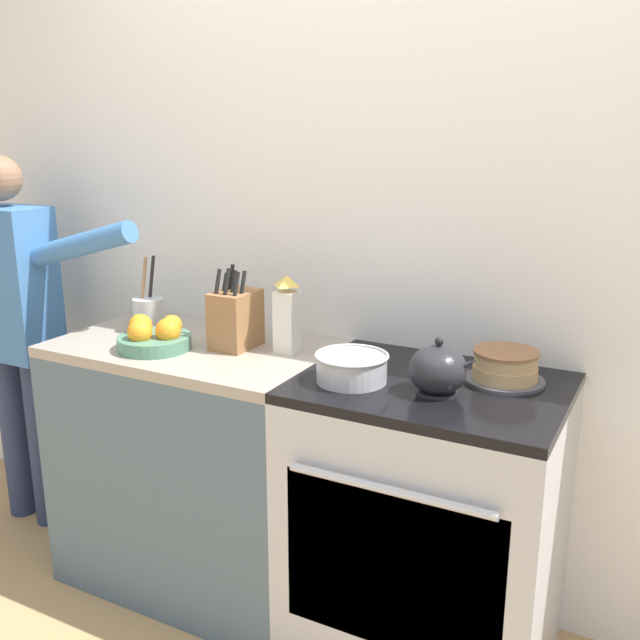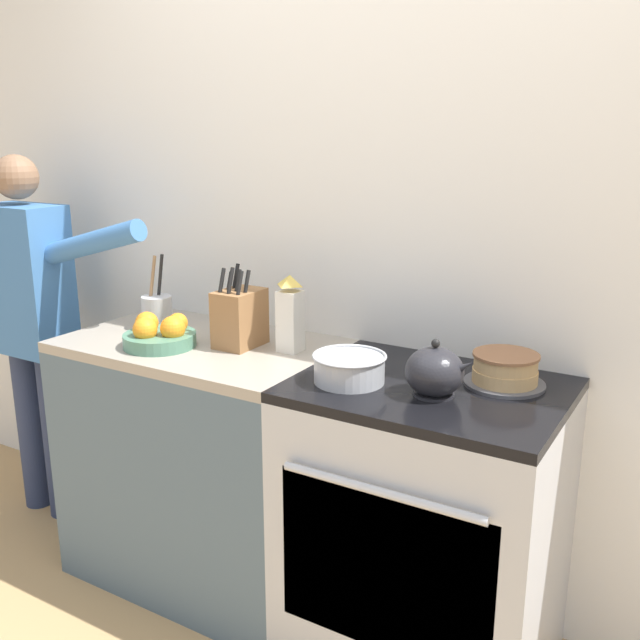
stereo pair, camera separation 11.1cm
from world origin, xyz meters
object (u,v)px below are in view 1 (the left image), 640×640
at_px(layer_cake, 505,367).
at_px(mixing_bowl, 352,367).
at_px(stove_range, 425,523).
at_px(utensil_crock, 149,314).
at_px(knife_block, 236,319).
at_px(milk_carton, 287,316).
at_px(person_baker, 16,314).
at_px(fruit_bowl, 154,337).
at_px(tea_kettle, 438,370).

xyz_separation_m(layer_cake, mixing_bowl, (-0.39, -0.20, -0.00)).
bearing_deg(stove_range, mixing_bowl, -156.49).
distance_m(mixing_bowl, utensil_crock, 0.88).
bearing_deg(knife_block, layer_cake, 5.06).
bearing_deg(mixing_bowl, milk_carton, 152.25).
bearing_deg(stove_range, person_baker, -179.97).
xyz_separation_m(layer_cake, milk_carton, (-0.69, -0.04, 0.08)).
relative_size(milk_carton, person_baker, 0.17).
distance_m(stove_range, layer_cake, 0.53).
xyz_separation_m(layer_cake, fruit_bowl, (-1.10, -0.22, -0.00)).
height_order(mixing_bowl, person_baker, person_baker).
xyz_separation_m(tea_kettle, knife_block, (-0.73, 0.10, 0.03)).
height_order(knife_block, person_baker, person_baker).
distance_m(fruit_bowl, person_baker, 0.80).
xyz_separation_m(stove_range, fruit_bowl, (-0.92, -0.11, 0.49)).
distance_m(tea_kettle, fruit_bowl, 0.96).
distance_m(layer_cake, fruit_bowl, 1.12).
bearing_deg(utensil_crock, mixing_bowl, -9.06).
relative_size(stove_range, knife_block, 3.27).
bearing_deg(mixing_bowl, utensil_crock, 170.94).
xyz_separation_m(stove_range, knife_block, (-0.69, 0.03, 0.54)).
distance_m(utensil_crock, milk_carton, 0.56).
distance_m(layer_cake, knife_block, 0.88).
bearing_deg(fruit_bowl, stove_range, 6.72).
bearing_deg(layer_cake, knife_block, -174.94).
xyz_separation_m(stove_range, layer_cake, (0.18, 0.11, 0.49)).
bearing_deg(knife_block, mixing_bowl, -14.43).
xyz_separation_m(tea_kettle, mixing_bowl, (-0.25, -0.02, -0.03)).
distance_m(knife_block, milk_carton, 0.18).
bearing_deg(utensil_crock, fruit_bowl, -44.88).
bearing_deg(tea_kettle, knife_block, 172.28).
distance_m(fruit_bowl, milk_carton, 0.45).
height_order(knife_block, utensil_crock, knife_block).
height_order(stove_range, milk_carton, milk_carton).
height_order(tea_kettle, fruit_bowl, tea_kettle).
xyz_separation_m(layer_cake, knife_block, (-0.87, -0.08, 0.05)).
bearing_deg(person_baker, milk_carton, -8.30).
xyz_separation_m(milk_carton, person_baker, (-1.20, -0.07, -0.12)).
xyz_separation_m(layer_cake, utensil_crock, (-1.25, -0.06, 0.02)).
bearing_deg(tea_kettle, fruit_bowl, -177.49).
relative_size(knife_block, fruit_bowl, 1.13).
bearing_deg(fruit_bowl, layer_cake, 11.23).
xyz_separation_m(stove_range, milk_carton, (-0.51, 0.07, 0.57)).
height_order(layer_cake, milk_carton, milk_carton).
relative_size(mixing_bowl, knife_block, 0.79).
bearing_deg(stove_range, knife_block, 177.28).
xyz_separation_m(mixing_bowl, knife_block, (-0.48, 0.12, 0.06)).
height_order(layer_cake, person_baker, person_baker).
bearing_deg(tea_kettle, milk_carton, 166.25).
bearing_deg(stove_range, utensil_crock, 177.50).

